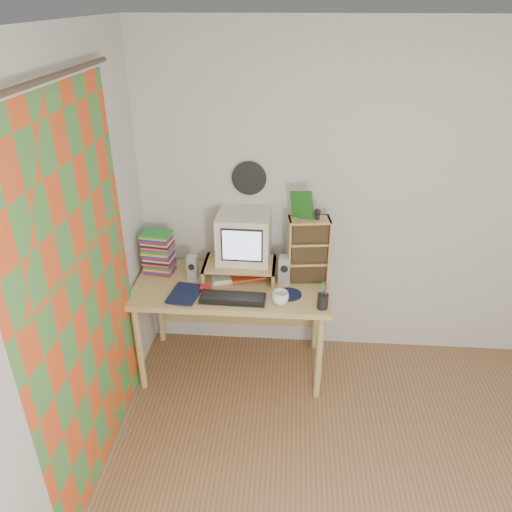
% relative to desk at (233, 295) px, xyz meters
% --- Properties ---
extents(ceiling, '(3.50, 3.50, 0.00)m').
position_rel_desk_xyz_m(ceiling, '(1.03, -1.44, 1.88)').
color(ceiling, white).
rests_on(ceiling, back_wall).
extents(back_wall, '(3.50, 0.00, 3.50)m').
position_rel_desk_xyz_m(back_wall, '(1.03, 0.31, 0.63)').
color(back_wall, silver).
rests_on(back_wall, floor).
extents(left_wall, '(0.00, 3.50, 3.50)m').
position_rel_desk_xyz_m(left_wall, '(-0.72, -1.44, 0.63)').
color(left_wall, silver).
rests_on(left_wall, floor).
extents(curtain, '(0.00, 2.20, 2.20)m').
position_rel_desk_xyz_m(curtain, '(-0.68, -0.96, 0.53)').
color(curtain, '#DC4F1F').
rests_on(curtain, left_wall).
extents(wall_disc, '(0.25, 0.02, 0.25)m').
position_rel_desk_xyz_m(wall_disc, '(0.10, 0.29, 0.81)').
color(wall_disc, black).
rests_on(wall_disc, back_wall).
extents(desk, '(1.40, 0.70, 0.75)m').
position_rel_desk_xyz_m(desk, '(0.00, 0.00, 0.00)').
color(desk, tan).
rests_on(desk, floor).
extents(monitor_riser, '(0.52, 0.30, 0.12)m').
position_rel_desk_xyz_m(monitor_riser, '(0.05, 0.04, 0.23)').
color(monitor_riser, tan).
rests_on(monitor_riser, desk).
extents(crt_monitor, '(0.39, 0.39, 0.36)m').
position_rel_desk_xyz_m(crt_monitor, '(0.08, 0.09, 0.43)').
color(crt_monitor, silver).
rests_on(crt_monitor, monitor_riser).
extents(speaker_left, '(0.08, 0.08, 0.19)m').
position_rel_desk_xyz_m(speaker_left, '(-0.29, -0.01, 0.23)').
color(speaker_left, silver).
rests_on(speaker_left, desk).
extents(speaker_right, '(0.08, 0.08, 0.21)m').
position_rel_desk_xyz_m(speaker_right, '(0.38, -0.01, 0.24)').
color(speaker_right, silver).
rests_on(speaker_right, desk).
extents(keyboard, '(0.45, 0.16, 0.03)m').
position_rel_desk_xyz_m(keyboard, '(0.03, -0.28, 0.15)').
color(keyboard, black).
rests_on(keyboard, desk).
extents(dvd_stack, '(0.23, 0.17, 0.30)m').
position_rel_desk_xyz_m(dvd_stack, '(-0.56, 0.07, 0.28)').
color(dvd_stack, brown).
rests_on(dvd_stack, desk).
extents(cd_rack, '(0.31, 0.19, 0.48)m').
position_rel_desk_xyz_m(cd_rack, '(0.54, 0.04, 0.38)').
color(cd_rack, tan).
rests_on(cd_rack, desk).
extents(mug, '(0.13, 0.13, 0.09)m').
position_rel_desk_xyz_m(mug, '(0.36, -0.29, 0.18)').
color(mug, white).
rests_on(mug, desk).
extents(diary, '(0.26, 0.21, 0.05)m').
position_rel_desk_xyz_m(diary, '(-0.40, -0.23, 0.16)').
color(diary, '#0F1738').
rests_on(diary, desk).
extents(mousepad, '(0.23, 0.23, 0.00)m').
position_rel_desk_xyz_m(mousepad, '(0.41, -0.18, 0.14)').
color(mousepad, black).
rests_on(mousepad, desk).
extents(pen_cup, '(0.08, 0.08, 0.15)m').
position_rel_desk_xyz_m(pen_cup, '(0.64, -0.33, 0.21)').
color(pen_cup, black).
rests_on(pen_cup, desk).
extents(papers, '(0.33, 0.28, 0.04)m').
position_rel_desk_xyz_m(papers, '(0.02, 0.04, 0.15)').
color(papers, silver).
rests_on(papers, desk).
extents(red_box, '(0.08, 0.05, 0.04)m').
position_rel_desk_xyz_m(red_box, '(-0.17, -0.17, 0.15)').
color(red_box, red).
rests_on(red_box, desk).
extents(game_box, '(0.15, 0.08, 0.19)m').
position_rel_desk_xyz_m(game_box, '(0.48, 0.06, 0.71)').
color(game_box, '#185618').
rests_on(game_box, cd_rack).
extents(webcam, '(0.05, 0.05, 0.08)m').
position_rel_desk_xyz_m(webcam, '(0.59, 0.04, 0.66)').
color(webcam, black).
rests_on(webcam, cd_rack).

